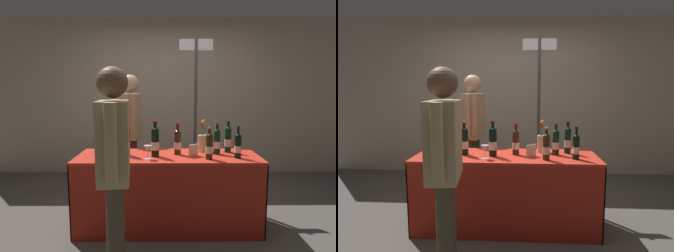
{
  "view_description": "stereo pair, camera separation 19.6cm",
  "coord_description": "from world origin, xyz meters",
  "views": [
    {
      "loc": [
        -0.02,
        -2.83,
        1.44
      ],
      "look_at": [
        0.0,
        0.0,
        1.06
      ],
      "focal_mm": 30.26,
      "sensor_mm": 36.0,
      "label": 1
    },
    {
      "loc": [
        0.18,
        -2.82,
        1.44
      ],
      "look_at": [
        0.0,
        0.0,
        1.06
      ],
      "focal_mm": 30.26,
      "sensor_mm": 36.0,
      "label": 2
    }
  ],
  "objects": [
    {
      "name": "booth_signpost",
      "position": [
        0.38,
        0.98,
        1.25
      ],
      "size": [
        0.44,
        0.04,
        2.11
      ],
      "color": "#47474C",
      "rests_on": "ground_plane"
    },
    {
      "name": "display_bottle_5",
      "position": [
        -0.64,
        -0.19,
        0.9
      ],
      "size": [
        0.07,
        0.07,
        0.31
      ],
      "color": "black",
      "rests_on": "tasting_table"
    },
    {
      "name": "vendor_presenter",
      "position": [
        -0.47,
        0.76,
        0.96
      ],
      "size": [
        0.26,
        0.55,
        1.61
      ],
      "rotation": [
        0.0,
        0.0,
        -1.71
      ],
      "color": "#4C4233",
      "rests_on": "ground_plane"
    },
    {
      "name": "display_bottle_3",
      "position": [
        0.39,
        -0.17,
        0.9
      ],
      "size": [
        0.07,
        0.07,
        0.31
      ],
      "color": "#38230F",
      "rests_on": "tasting_table"
    },
    {
      "name": "brochure_stand",
      "position": [
        0.25,
        -0.06,
        0.82
      ],
      "size": [
        0.11,
        0.09,
        0.12
      ],
      "primitive_type": "cube",
      "rotation": [
        0.06,
        0.0,
        0.66
      ],
      "color": "silver",
      "rests_on": "tasting_table"
    },
    {
      "name": "display_bottle_4",
      "position": [
        0.64,
        0.13,
        0.91
      ],
      "size": [
        0.07,
        0.07,
        0.33
      ],
      "color": "black",
      "rests_on": "tasting_table"
    },
    {
      "name": "display_bottle_2",
      "position": [
        -0.43,
        -0.01,
        0.91
      ],
      "size": [
        0.08,
        0.08,
        0.35
      ],
      "color": "black",
      "rests_on": "tasting_table"
    },
    {
      "name": "taster_foreground_right",
      "position": [
        -0.39,
        -0.87,
        0.95
      ],
      "size": [
        0.26,
        0.59,
        1.59
      ],
      "rotation": [
        0.0,
        0.0,
        1.68
      ],
      "color": "#4C4233",
      "rests_on": "ground_plane"
    },
    {
      "name": "wine_glass_near_vendor",
      "position": [
        -0.2,
        -0.16,
        0.86
      ],
      "size": [
        0.08,
        0.08,
        0.13
      ],
      "color": "silver",
      "rests_on": "tasting_table"
    },
    {
      "name": "featured_wine_bottle",
      "position": [
        -0.13,
        -0.05,
        0.92
      ],
      "size": [
        0.08,
        0.08,
        0.36
      ],
      "color": "black",
      "rests_on": "tasting_table"
    },
    {
      "name": "display_bottle_1",
      "position": [
        -0.69,
        0.18,
        0.91
      ],
      "size": [
        0.07,
        0.07,
        0.35
      ],
      "color": "#192333",
      "rests_on": "tasting_table"
    },
    {
      "name": "display_bottle_0",
      "position": [
        0.51,
        0.05,
        0.9
      ],
      "size": [
        0.07,
        0.07,
        0.32
      ],
      "color": "black",
      "rests_on": "tasting_table"
    },
    {
      "name": "tasting_table",
      "position": [
        0.0,
        0.0,
        0.52
      ],
      "size": [
        1.85,
        0.64,
        0.76
      ],
      "color": "red",
      "rests_on": "ground_plane"
    },
    {
      "name": "flower_vase",
      "position": [
        0.38,
        0.17,
        0.87
      ],
      "size": [
        0.11,
        0.11,
        0.35
      ],
      "color": "tan",
      "rests_on": "tasting_table"
    },
    {
      "name": "display_bottle_7",
      "position": [
        0.1,
        0.03,
        0.9
      ],
      "size": [
        0.07,
        0.07,
        0.32
      ],
      "color": "#38230F",
      "rests_on": "tasting_table"
    },
    {
      "name": "display_bottle_6",
      "position": [
        0.68,
        -0.13,
        0.89
      ],
      "size": [
        0.07,
        0.07,
        0.31
      ],
      "color": "black",
      "rests_on": "tasting_table"
    },
    {
      "name": "ground_plane",
      "position": [
        0.0,
        0.0,
        0.0
      ],
      "size": [
        12.0,
        12.0,
        0.0
      ],
      "primitive_type": "plane",
      "color": "#514C47"
    },
    {
      "name": "back_partition",
      "position": [
        0.0,
        2.0,
        1.3
      ],
      "size": [
        6.49,
        0.12,
        2.6
      ],
      "primitive_type": "cube",
      "color": "#B2A893",
      "rests_on": "ground_plane"
    }
  ]
}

